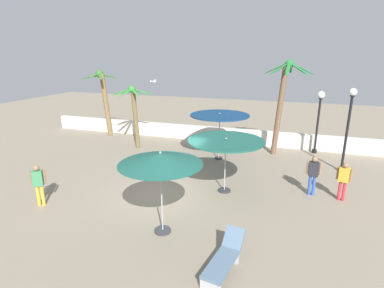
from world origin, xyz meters
TOP-DOWN VIEW (x-y plane):
  - ground_plane at (0.00, 0.00)m, footprint 56.00×56.00m
  - boundary_wall at (0.00, 8.53)m, footprint 25.20×0.30m
  - patio_umbrella_0 at (0.78, -2.38)m, footprint 2.62×2.62m
  - patio_umbrella_1 at (2.03, 1.22)m, footprint 3.11×3.11m
  - patio_umbrella_2 at (0.82, 5.20)m, footprint 3.16×3.16m
  - palm_tree_0 at (-8.03, 7.72)m, footprint 2.34×2.42m
  - palm_tree_1 at (3.89, 7.07)m, footprint 2.65×2.66m
  - palm_tree_2 at (-4.56, 5.64)m, footprint 2.41×2.41m
  - lamp_post_0 at (5.92, 8.00)m, footprint 0.41×0.41m
  - lamp_post_1 at (7.04, 5.33)m, footprint 0.36×0.36m
  - lounge_chair_0 at (3.09, -3.52)m, footprint 0.85×1.95m
  - guest_0 at (-4.36, -2.20)m, footprint 0.49×0.39m
  - guest_1 at (5.49, 2.04)m, footprint 0.56×0.24m
  - guest_2 at (6.60, 1.90)m, footprint 0.54×0.34m
  - seagull_0 at (-3.88, 6.99)m, footprint 0.45×1.37m

SIDE VIEW (x-z plane):
  - ground_plane at x=0.00m, z-range 0.00..0.00m
  - lounge_chair_0 at x=3.09m, z-range -0.03..0.80m
  - boundary_wall at x=0.00m, z-range 0.00..0.95m
  - guest_2 at x=6.60m, z-range 0.16..1.75m
  - guest_0 at x=-4.36m, z-range 0.17..1.82m
  - guest_1 at x=5.49m, z-range 0.18..1.85m
  - patio_umbrella_1 at x=2.03m, z-range 0.96..3.32m
  - patio_umbrella_2 at x=0.82m, z-range 1.10..3.68m
  - lamp_post_0 at x=5.92m, z-range 0.60..4.21m
  - lamp_post_1 at x=7.04m, z-range 0.43..4.51m
  - patio_umbrella_0 at x=0.78m, z-range 1.13..3.89m
  - palm_tree_2 at x=-4.56m, z-range 0.63..4.42m
  - palm_tree_0 at x=-8.03m, z-range 0.60..5.14m
  - palm_tree_1 at x=3.89m, z-range 0.71..6.01m
  - seagull_0 at x=-3.88m, z-range 3.86..4.02m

